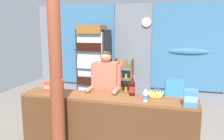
# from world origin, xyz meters

# --- Properties ---
(ground_plane) EXTENTS (8.21, 8.21, 0.00)m
(ground_plane) POSITION_xyz_m (0.00, 1.26, 0.00)
(ground_plane) COLOR slate
(back_wall_curtained) EXTENTS (5.77, 0.22, 2.55)m
(back_wall_curtained) POSITION_xyz_m (0.00, 3.20, 1.31)
(back_wall_curtained) COLOR slate
(back_wall_curtained) RESTS_ON ground
(stall_counter) EXTENTS (2.75, 0.47, 0.90)m
(stall_counter) POSITION_xyz_m (-0.06, 0.32, 0.54)
(stall_counter) COLOR brown
(stall_counter) RESTS_ON ground
(timber_post) EXTENTS (0.22, 0.20, 2.36)m
(timber_post) POSITION_xyz_m (-0.68, 0.02, 1.13)
(timber_post) COLOR brown
(timber_post) RESTS_ON ground
(drink_fridge) EXTENTS (0.72, 0.73, 2.01)m
(drink_fridge) POSITION_xyz_m (-1.05, 2.59, 1.10)
(drink_fridge) COLOR #232328
(drink_fridge) RESTS_ON ground
(bottle_shelf_rack) EXTENTS (0.48, 0.28, 1.17)m
(bottle_shelf_rack) POSITION_xyz_m (-0.33, 2.84, 0.61)
(bottle_shelf_rack) COLOR brown
(bottle_shelf_rack) RESTS_ON ground
(plastic_lawn_chair) EXTENTS (0.59, 0.59, 0.86)m
(plastic_lawn_chair) POSITION_xyz_m (0.89, 2.21, 0.49)
(plastic_lawn_chair) COLOR #3884D6
(plastic_lawn_chair) RESTS_ON ground
(shopkeeper) EXTENTS (0.53, 0.42, 1.56)m
(shopkeeper) POSITION_xyz_m (-0.18, 0.80, 0.98)
(shopkeeper) COLOR #28282D
(shopkeeper) RESTS_ON ground
(soda_bottle_cola) EXTENTS (0.09, 0.09, 0.32)m
(soda_bottle_cola) POSITION_xyz_m (0.32, 0.58, 1.04)
(soda_bottle_cola) COLOR black
(soda_bottle_cola) RESTS_ON stall_counter
(soda_bottle_water) EXTENTS (0.07, 0.07, 0.22)m
(soda_bottle_water) POSITION_xyz_m (0.56, 0.33, 0.99)
(soda_bottle_water) COLOR silver
(soda_bottle_water) RESTS_ON stall_counter
(snack_box_biscuit) EXTENTS (0.18, 0.14, 0.23)m
(snack_box_biscuit) POSITION_xyz_m (1.17, 0.27, 1.02)
(snack_box_biscuit) COLOR #3D75B7
(snack_box_biscuit) RESTS_ON stall_counter
(snack_box_crackers) EXTENTS (0.18, 0.14, 0.18)m
(snack_box_crackers) POSITION_xyz_m (-1.02, 0.43, 0.99)
(snack_box_crackers) COLOR #E5422D
(snack_box_crackers) RESTS_ON stall_counter
(banana_bunch) EXTENTS (0.27, 0.05, 0.16)m
(banana_bunch) POSITION_xyz_m (0.68, 0.51, 0.96)
(banana_bunch) COLOR #CCC14C
(banana_bunch) RESTS_ON stall_counter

